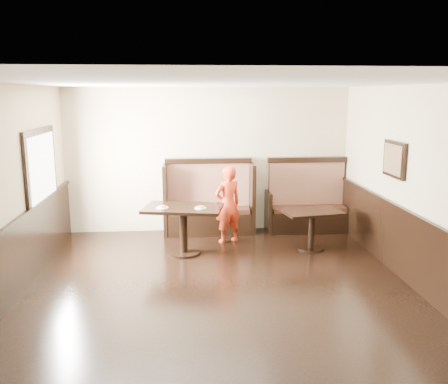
{
  "coord_description": "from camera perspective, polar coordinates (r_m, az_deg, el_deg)",
  "views": [
    {
      "loc": [
        -0.45,
        -5.68,
        2.68
      ],
      "look_at": [
        0.22,
        2.35,
        1.0
      ],
      "focal_mm": 38.0,
      "sensor_mm": 36.0,
      "label": 1
    }
  ],
  "objects": [
    {
      "name": "table_main",
      "position": [
        8.01,
        -4.91,
        -3.11
      ],
      "size": [
        1.42,
        1.04,
        0.82
      ],
      "rotation": [
        0.0,
        0.0,
        -0.2
      ],
      "color": "black",
      "rests_on": "ground"
    },
    {
      "name": "booth_neighbor",
      "position": [
        9.55,
        9.95,
        -1.73
      ],
      "size": [
        1.65,
        0.72,
        1.45
      ],
      "color": "black",
      "rests_on": "ground"
    },
    {
      "name": "booth_main",
      "position": [
        9.24,
        -1.83,
        -1.71
      ],
      "size": [
        1.75,
        0.72,
        1.45
      ],
      "color": "black",
      "rests_on": "ground"
    },
    {
      "name": "room_shell",
      "position": [
        6.29,
        -3.12,
        -6.87
      ],
      "size": [
        7.0,
        7.0,
        7.0
      ],
      "color": "#C7B690",
      "rests_on": "ground"
    },
    {
      "name": "child",
      "position": [
        8.59,
        0.47,
        -1.5
      ],
      "size": [
        0.61,
        0.51,
        1.41
      ],
      "primitive_type": "imported",
      "rotation": [
        0.0,
        0.0,
        3.55
      ],
      "color": "red",
      "rests_on": "ground"
    },
    {
      "name": "ground",
      "position": [
        6.29,
        -0.19,
        -13.41
      ],
      "size": [
        7.0,
        7.0,
        0.0
      ],
      "primitive_type": "plane",
      "color": "black",
      "rests_on": "ground"
    },
    {
      "name": "pizza_plate_left",
      "position": [
        7.91,
        -7.43,
        -1.82
      ],
      "size": [
        0.2,
        0.2,
        0.04
      ],
      "color": "white",
      "rests_on": "table_main"
    },
    {
      "name": "table_neighbor",
      "position": [
        8.39,
        10.51,
        -3.37
      ],
      "size": [
        1.08,
        0.8,
        0.69
      ],
      "rotation": [
        0.0,
        0.0,
        0.16
      ],
      "color": "black",
      "rests_on": "ground"
    },
    {
      "name": "pizza_plate_right",
      "position": [
        7.83,
        -2.83,
        -1.87
      ],
      "size": [
        0.2,
        0.2,
        0.04
      ],
      "color": "white",
      "rests_on": "table_main"
    }
  ]
}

